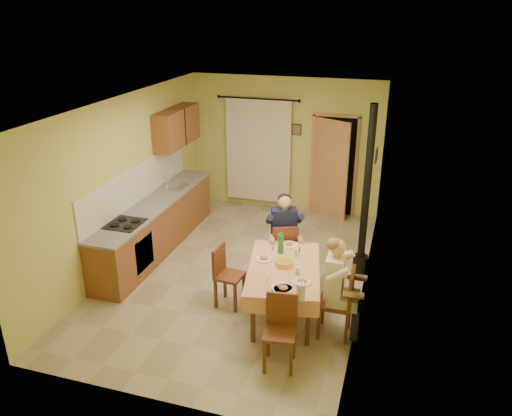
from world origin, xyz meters
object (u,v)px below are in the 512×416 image
(chair_near, at_px, (280,345))
(dining_table, at_px, (283,291))
(chair_right, at_px, (336,315))
(chair_left, at_px, (229,287))
(man_far, at_px, (284,227))
(chair_far, at_px, (284,261))
(stove_flue, at_px, (364,215))
(man_right, at_px, (337,277))

(chair_near, bearing_deg, dining_table, -86.00)
(chair_right, distance_m, chair_left, 1.63)
(dining_table, height_order, chair_left, chair_left)
(chair_right, xyz_separation_m, man_far, (-1.04, 1.29, 0.59))
(chair_left, bearing_deg, dining_table, 95.27)
(chair_far, distance_m, chair_left, 1.17)
(stove_flue, bearing_deg, chair_near, -105.05)
(chair_left, bearing_deg, stove_flue, 136.98)
(man_right, distance_m, stove_flue, 1.81)
(man_far, bearing_deg, stove_flue, 1.91)
(chair_left, height_order, man_right, man_right)
(dining_table, bearing_deg, chair_left, 168.89)
(dining_table, xyz_separation_m, chair_right, (0.78, -0.25, -0.09))
(man_far, relative_size, man_right, 1.00)
(chair_left, xyz_separation_m, stove_flue, (1.75, 1.53, 0.74))
(chair_right, distance_m, man_right, 0.59)
(chair_right, bearing_deg, man_far, 38.28)
(dining_table, height_order, stove_flue, stove_flue)
(chair_right, bearing_deg, stove_flue, -5.19)
(chair_far, distance_m, chair_near, 2.16)
(chair_near, height_order, man_far, man_far)
(chair_right, xyz_separation_m, man_right, (-0.01, -0.00, 0.59))
(chair_near, height_order, chair_left, chair_near)
(chair_far, height_order, chair_left, chair_far)
(chair_near, height_order, man_right, man_right)
(chair_left, bearing_deg, man_right, 86.53)
(dining_table, distance_m, man_right, 0.95)
(chair_right, xyz_separation_m, stove_flue, (0.15, 1.79, 0.73))
(dining_table, bearing_deg, man_right, -28.74)
(chair_left, xyz_separation_m, man_far, (0.57, 1.03, 0.59))
(chair_far, distance_m, chair_right, 1.64)
(stove_flue, bearing_deg, chair_far, -156.36)
(dining_table, xyz_separation_m, chair_left, (-0.82, 0.01, -0.09))
(chair_left, bearing_deg, man_far, 156.90)
(man_right, xyz_separation_m, stove_flue, (0.16, 1.79, 0.15))
(chair_far, xyz_separation_m, chair_left, (-0.57, -1.02, -0.00))
(chair_near, relative_size, man_far, 0.67)
(dining_table, distance_m, chair_right, 0.83)
(dining_table, bearing_deg, stove_flue, 48.31)
(dining_table, xyz_separation_m, chair_far, (-0.25, 1.02, -0.09))
(dining_table, bearing_deg, man_far, 93.17)
(chair_far, bearing_deg, man_right, -72.54)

